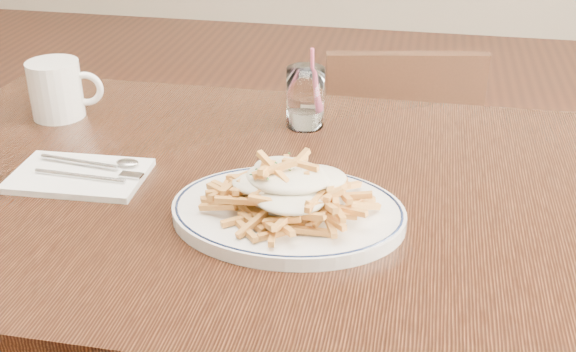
% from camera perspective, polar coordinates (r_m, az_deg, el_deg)
% --- Properties ---
extents(table, '(1.20, 0.80, 0.75)m').
position_cam_1_polar(table, '(1.16, -3.14, -4.01)').
color(table, black).
rests_on(table, ground).
extents(chair_far, '(0.42, 0.42, 0.78)m').
position_cam_1_polar(chair_far, '(1.85, 8.29, 0.43)').
color(chair_far, black).
rests_on(chair_far, ground).
extents(fries_plate, '(0.38, 0.34, 0.02)m').
position_cam_1_polar(fries_plate, '(1.02, 0.00, -2.91)').
color(fries_plate, silver).
rests_on(fries_plate, table).
extents(loaded_fries, '(0.24, 0.19, 0.07)m').
position_cam_1_polar(loaded_fries, '(1.00, -0.00, -0.67)').
color(loaded_fries, '#C2863B').
rests_on(loaded_fries, fries_plate).
extents(napkin, '(0.21, 0.14, 0.01)m').
position_cam_1_polar(napkin, '(1.18, -16.18, 0.02)').
color(napkin, white).
rests_on(napkin, table).
extents(cutlery, '(0.19, 0.07, 0.01)m').
position_cam_1_polar(cutlery, '(1.18, -16.13, 0.50)').
color(cutlery, silver).
rests_on(cutlery, napkin).
extents(water_glass, '(0.07, 0.07, 0.15)m').
position_cam_1_polar(water_glass, '(1.30, 1.38, 5.95)').
color(water_glass, white).
rests_on(water_glass, table).
extents(coffee_mug, '(0.13, 0.10, 0.11)m').
position_cam_1_polar(coffee_mug, '(1.41, -17.76, 6.53)').
color(coffee_mug, silver).
rests_on(coffee_mug, table).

